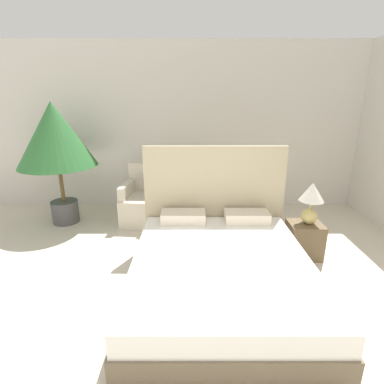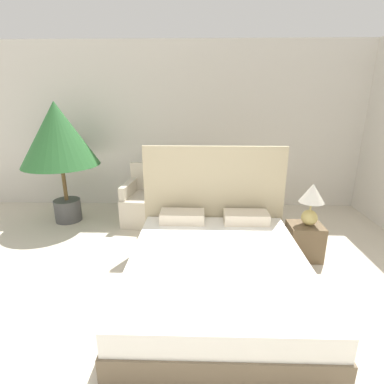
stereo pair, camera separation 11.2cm
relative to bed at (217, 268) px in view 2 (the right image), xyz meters
The scene contains 8 objects.
wall_back 2.98m from the bed, 93.89° to the left, with size 10.00×0.06×2.90m.
bed is the anchor object (origin of this frame).
armchair_near_window_left 2.16m from the bed, 120.76° to the left, with size 0.65×0.76×0.93m.
armchair_near_window_right 1.86m from the bed, 92.56° to the left, with size 0.66×0.77×0.93m.
potted_palm 3.21m from the bed, 142.10° to the left, with size 1.19×1.19×1.93m.
nightstand 1.37m from the bed, 32.61° to the left, with size 0.41×0.36×0.46m.
table_lamp 1.48m from the bed, 31.91° to the left, with size 0.30×0.30×0.53m.
side_table 1.94m from the bed, 107.87° to the left, with size 0.39×0.39×0.45m.
Camera 2 is at (0.01, -1.46, 1.99)m, focal length 28.00 mm.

